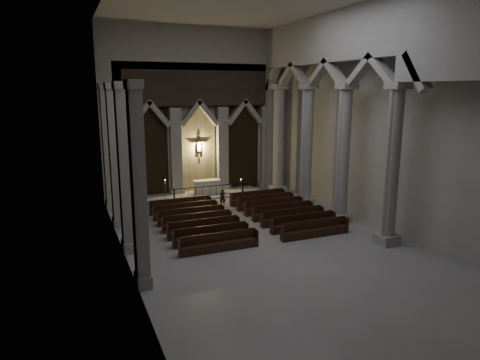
{
  "coord_description": "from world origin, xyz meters",
  "views": [
    {
      "loc": [
        -9.23,
        -18.65,
        7.68
      ],
      "look_at": [
        -0.29,
        3.0,
        2.69
      ],
      "focal_mm": 32.0,
      "sensor_mm": 36.0,
      "label": 1
    }
  ],
  "objects_px": {
    "pews": "(242,218)",
    "worshipper": "(223,198)",
    "altar_rail": "(209,190)",
    "candle_stand_right": "(241,191)",
    "candle_stand_left": "(166,196)",
    "altar": "(207,187)"
  },
  "relations": [
    {
      "from": "pews",
      "to": "worshipper",
      "type": "distance_m",
      "value": 4.0
    },
    {
      "from": "pews",
      "to": "altar",
      "type": "bearing_deg",
      "value": 88.19
    },
    {
      "from": "altar_rail",
      "to": "candle_stand_right",
      "type": "distance_m",
      "value": 2.49
    },
    {
      "from": "candle_stand_right",
      "to": "worshipper",
      "type": "relative_size",
      "value": 1.11
    },
    {
      "from": "candle_stand_right",
      "to": "worshipper",
      "type": "distance_m",
      "value": 2.99
    },
    {
      "from": "candle_stand_left",
      "to": "altar_rail",
      "type": "bearing_deg",
      "value": -7.2
    },
    {
      "from": "candle_stand_left",
      "to": "worshipper",
      "type": "height_order",
      "value": "candle_stand_left"
    },
    {
      "from": "altar_rail",
      "to": "pews",
      "type": "distance_m",
      "value": 5.93
    },
    {
      "from": "altar",
      "to": "pews",
      "type": "xyz_separation_m",
      "value": [
        -0.23,
        -7.18,
        -0.36
      ]
    },
    {
      "from": "altar_rail",
      "to": "candle_stand_right",
      "type": "xyz_separation_m",
      "value": [
        2.46,
        0.1,
        -0.33
      ]
    },
    {
      "from": "candle_stand_left",
      "to": "worshipper",
      "type": "relative_size",
      "value": 1.44
    },
    {
      "from": "candle_stand_left",
      "to": "pews",
      "type": "xyz_separation_m",
      "value": [
        3.05,
        -6.31,
        -0.16
      ]
    },
    {
      "from": "worshipper",
      "to": "altar_rail",
      "type": "bearing_deg",
      "value": 118.47
    },
    {
      "from": "candle_stand_right",
      "to": "worshipper",
      "type": "bearing_deg",
      "value": -136.98
    },
    {
      "from": "altar_rail",
      "to": "worshipper",
      "type": "xyz_separation_m",
      "value": [
        0.28,
        -1.94,
        -0.11
      ]
    },
    {
      "from": "altar",
      "to": "pews",
      "type": "distance_m",
      "value": 7.19
    },
    {
      "from": "altar_rail",
      "to": "candle_stand_right",
      "type": "relative_size",
      "value": 4.11
    },
    {
      "from": "candle_stand_left",
      "to": "candle_stand_right",
      "type": "distance_m",
      "value": 5.52
    },
    {
      "from": "candle_stand_right",
      "to": "pews",
      "type": "bearing_deg",
      "value": -112.24
    },
    {
      "from": "altar",
      "to": "altar_rail",
      "type": "xyz_separation_m",
      "value": [
        -0.23,
        -1.26,
        0.03
      ]
    },
    {
      "from": "altar_rail",
      "to": "candle_stand_left",
      "type": "xyz_separation_m",
      "value": [
        -3.05,
        0.39,
        -0.23
      ]
    },
    {
      "from": "pews",
      "to": "worshipper",
      "type": "xyz_separation_m",
      "value": [
        0.28,
        3.98,
        0.28
      ]
    }
  ]
}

